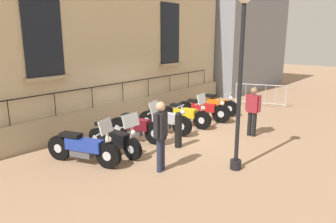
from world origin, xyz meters
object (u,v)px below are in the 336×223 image
at_px(pedestrian_standing, 161,132).
at_px(crowd_barrier, 260,94).
at_px(bollard, 178,129).
at_px(lamppost, 240,76).
at_px(motorcycle_black, 114,139).
at_px(pedestrian_walking, 253,109).
at_px(motorcycle_red, 203,110).
at_px(motorcycle_blue, 84,148).
at_px(motorcycle_yellow, 185,115).
at_px(motorcycle_silver, 165,121).
at_px(motorcycle_orange, 216,105).
at_px(motorcycle_maroon, 137,128).

bearing_deg(pedestrian_standing, crowd_barrier, 97.31).
bearing_deg(bollard, lamppost, -10.43).
bearing_deg(motorcycle_black, crowd_barrier, 85.55).
height_order(motorcycle_black, pedestrian_walking, pedestrian_walking).
relative_size(motorcycle_black, lamppost, 0.49).
xyz_separation_m(motorcycle_red, bollard, (1.10, -3.04, 0.12)).
bearing_deg(motorcycle_blue, motorcycle_red, 89.43).
xyz_separation_m(motorcycle_red, lamppost, (3.20, -3.43, 1.93)).
bearing_deg(pedestrian_walking, motorcycle_yellow, -168.92).
height_order(motorcycle_blue, crowd_barrier, motorcycle_blue).
xyz_separation_m(motorcycle_blue, crowd_barrier, (0.74, 9.58, 0.14)).
xyz_separation_m(motorcycle_blue, motorcycle_yellow, (-0.02, 4.51, 0.01)).
xyz_separation_m(crowd_barrier, pedestrian_standing, (1.11, -8.65, 0.44)).
bearing_deg(lamppost, motorcycle_black, -159.61).
xyz_separation_m(motorcycle_yellow, pedestrian_standing, (1.87, -3.59, 0.56)).
height_order(motorcycle_silver, motorcycle_orange, motorcycle_silver).
height_order(motorcycle_maroon, motorcycle_yellow, motorcycle_maroon).
xyz_separation_m(motorcycle_yellow, motorcycle_orange, (-0.06, 2.36, -0.02)).
relative_size(motorcycle_maroon, motorcycle_red, 0.91).
bearing_deg(lamppost, pedestrian_walking, 106.97).
xyz_separation_m(motorcycle_orange, pedestrian_walking, (2.49, -1.88, 0.51)).
bearing_deg(motorcycle_yellow, bollard, -58.92).
bearing_deg(motorcycle_blue, pedestrian_standing, 26.69).
bearing_deg(bollard, motorcycle_blue, -114.21).
bearing_deg(motorcycle_blue, motorcycle_orange, 90.71).
distance_m(motorcycle_red, pedestrian_walking, 2.48).
xyz_separation_m(motorcycle_yellow, bollard, (1.17, -1.95, 0.11)).
height_order(motorcycle_blue, pedestrian_walking, pedestrian_walking).
xyz_separation_m(bollard, pedestrian_standing, (0.69, -1.64, 0.45)).
bearing_deg(motorcycle_maroon, pedestrian_walking, 47.70).
bearing_deg(lamppost, crowd_barrier, 108.82).
relative_size(motorcycle_black, motorcycle_red, 0.95).
relative_size(motorcycle_maroon, crowd_barrier, 0.91).
height_order(motorcycle_blue, pedestrian_standing, pedestrian_standing).
relative_size(motorcycle_yellow, lamppost, 0.51).
xyz_separation_m(motorcycle_yellow, lamppost, (3.28, -2.34, 1.92)).
height_order(motorcycle_maroon, bollard, motorcycle_maroon).
distance_m(lamppost, crowd_barrier, 8.02).
relative_size(motorcycle_silver, lamppost, 0.48).
height_order(motorcycle_black, motorcycle_orange, motorcycle_black).
distance_m(motorcycle_maroon, motorcycle_silver, 1.24).
relative_size(motorcycle_yellow, pedestrian_walking, 1.32).
xyz_separation_m(motorcycle_maroon, motorcycle_red, (0.23, 3.44, -0.02)).
bearing_deg(crowd_barrier, pedestrian_walking, -70.06).
relative_size(motorcycle_orange, pedestrian_walking, 1.22).
relative_size(motorcycle_yellow, motorcycle_red, 0.98).
distance_m(motorcycle_red, pedestrian_standing, 5.04).
height_order(motorcycle_black, lamppost, lamppost).
xyz_separation_m(motorcycle_silver, motorcycle_red, (0.13, 2.21, -0.01)).
height_order(motorcycle_maroon, crowd_barrier, motorcycle_maroon).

